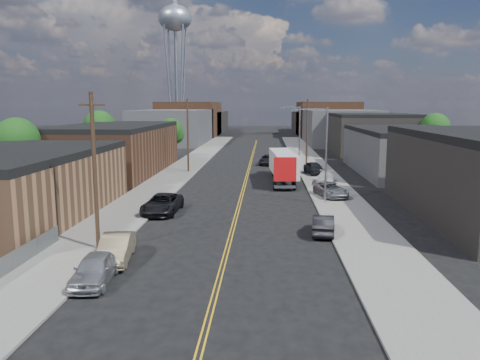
# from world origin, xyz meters

# --- Properties ---
(ground) EXTENTS (260.00, 260.00, 0.00)m
(ground) POSITION_xyz_m (0.00, 60.00, 0.00)
(ground) COLOR black
(ground) RESTS_ON ground
(centerline) EXTENTS (0.32, 120.00, 0.01)m
(centerline) POSITION_xyz_m (0.00, 45.00, 0.01)
(centerline) COLOR gold
(centerline) RESTS_ON ground
(sidewalk_left) EXTENTS (5.00, 140.00, 0.15)m
(sidewalk_left) POSITION_xyz_m (-9.50, 45.00, 0.07)
(sidewalk_left) COLOR slate
(sidewalk_left) RESTS_ON ground
(sidewalk_right) EXTENTS (5.00, 140.00, 0.15)m
(sidewalk_right) POSITION_xyz_m (9.50, 45.00, 0.07)
(sidewalk_right) COLOR slate
(sidewalk_right) RESTS_ON ground
(warehouse_tan) EXTENTS (12.00, 22.00, 5.60)m
(warehouse_tan) POSITION_xyz_m (-18.00, 18.00, 2.80)
(warehouse_tan) COLOR brown
(warehouse_tan) RESTS_ON ground
(warehouse_brown) EXTENTS (12.00, 26.00, 6.60)m
(warehouse_brown) POSITION_xyz_m (-18.00, 44.00, 3.30)
(warehouse_brown) COLOR #553322
(warehouse_brown) RESTS_ON ground
(industrial_right_b) EXTENTS (14.00, 24.00, 6.10)m
(industrial_right_b) POSITION_xyz_m (22.00, 46.00, 3.05)
(industrial_right_b) COLOR #353537
(industrial_right_b) RESTS_ON ground
(industrial_right_c) EXTENTS (14.00, 22.00, 7.60)m
(industrial_right_c) POSITION_xyz_m (22.00, 72.00, 3.80)
(industrial_right_c) COLOR black
(industrial_right_c) RESTS_ON ground
(skyline_left_a) EXTENTS (16.00, 30.00, 8.00)m
(skyline_left_a) POSITION_xyz_m (-20.00, 95.00, 4.00)
(skyline_left_a) COLOR #353537
(skyline_left_a) RESTS_ON ground
(skyline_right_a) EXTENTS (16.00, 30.00, 8.00)m
(skyline_right_a) POSITION_xyz_m (20.00, 95.00, 4.00)
(skyline_right_a) COLOR #353537
(skyline_right_a) RESTS_ON ground
(skyline_left_b) EXTENTS (16.00, 26.00, 10.00)m
(skyline_left_b) POSITION_xyz_m (-20.00, 120.00, 5.00)
(skyline_left_b) COLOR #553322
(skyline_left_b) RESTS_ON ground
(skyline_right_b) EXTENTS (16.00, 26.00, 10.00)m
(skyline_right_b) POSITION_xyz_m (20.00, 120.00, 5.00)
(skyline_right_b) COLOR #553322
(skyline_right_b) RESTS_ON ground
(skyline_left_c) EXTENTS (16.00, 40.00, 7.00)m
(skyline_left_c) POSITION_xyz_m (-20.00, 140.00, 3.50)
(skyline_left_c) COLOR black
(skyline_left_c) RESTS_ON ground
(skyline_right_c) EXTENTS (16.00, 40.00, 7.00)m
(skyline_right_c) POSITION_xyz_m (20.00, 140.00, 3.50)
(skyline_right_c) COLOR black
(skyline_right_c) RESTS_ON ground
(water_tower) EXTENTS (9.00, 9.00, 36.90)m
(water_tower) POSITION_xyz_m (-22.00, 110.00, 30.65)
(water_tower) COLOR gray
(water_tower) RESTS_ON ground
(streetlight_near) EXTENTS (3.39, 0.25, 9.00)m
(streetlight_near) POSITION_xyz_m (7.60, 25.00, 5.33)
(streetlight_near) COLOR gray
(streetlight_near) RESTS_ON ground
(streetlight_far) EXTENTS (3.39, 0.25, 9.00)m
(streetlight_far) POSITION_xyz_m (7.60, 60.00, 5.33)
(streetlight_far) COLOR gray
(streetlight_far) RESTS_ON ground
(utility_pole_left_near) EXTENTS (1.60, 0.26, 10.00)m
(utility_pole_left_near) POSITION_xyz_m (-8.20, 10.00, 5.14)
(utility_pole_left_near) COLOR black
(utility_pole_left_near) RESTS_ON ground
(utility_pole_left_far) EXTENTS (1.60, 0.26, 10.00)m
(utility_pole_left_far) POSITION_xyz_m (-8.20, 45.00, 5.14)
(utility_pole_left_far) COLOR black
(utility_pole_left_far) RESTS_ON ground
(utility_pole_right) EXTENTS (1.60, 0.26, 10.00)m
(utility_pole_right) POSITION_xyz_m (8.20, 48.00, 5.14)
(utility_pole_right) COLOR black
(utility_pole_right) RESTS_ON ground
(tree_left_near) EXTENTS (4.85, 4.76, 7.91)m
(tree_left_near) POSITION_xyz_m (-23.94, 30.00, 5.18)
(tree_left_near) COLOR black
(tree_left_near) RESTS_ON ground
(tree_left_mid) EXTENTS (5.10, 5.04, 8.37)m
(tree_left_mid) POSITION_xyz_m (-23.94, 55.00, 5.48)
(tree_left_mid) COLOR black
(tree_left_mid) RESTS_ON ground
(tree_left_far) EXTENTS (4.35, 4.20, 6.97)m
(tree_left_far) POSITION_xyz_m (-13.94, 62.00, 4.57)
(tree_left_far) COLOR black
(tree_left_far) RESTS_ON ground
(tree_right_far) EXTENTS (4.85, 4.76, 7.91)m
(tree_right_far) POSITION_xyz_m (30.06, 60.00, 5.18)
(tree_right_far) COLOR black
(tree_right_far) RESTS_ON ground
(semi_truck) EXTENTS (3.28, 14.34, 3.71)m
(semi_truck) POSITION_xyz_m (4.50, 38.25, 2.11)
(semi_truck) COLOR silver
(semi_truck) RESTS_ON ground
(car_left_a) EXTENTS (2.11, 4.63, 1.54)m
(car_left_a) POSITION_xyz_m (-6.40, 4.53, 0.77)
(car_left_a) COLOR #ACAEB1
(car_left_a) RESTS_ON ground
(car_left_b) EXTENTS (2.32, 5.02, 1.59)m
(car_left_b) POSITION_xyz_m (-6.40, 8.00, 0.80)
(car_left_b) COLOR #867758
(car_left_b) RESTS_ON ground
(car_left_c) EXTENTS (2.90, 5.98, 1.64)m
(car_left_c) POSITION_xyz_m (-6.40, 20.54, 0.82)
(car_left_c) COLOR black
(car_left_c) RESTS_ON ground
(car_right_oncoming) EXTENTS (2.00, 4.47, 1.43)m
(car_right_oncoming) POSITION_xyz_m (6.60, 14.63, 0.71)
(car_right_oncoming) COLOR black
(car_right_oncoming) RESTS_ON ground
(car_right_lot_a) EXTENTS (3.40, 5.45, 1.40)m
(car_right_lot_a) POSITION_xyz_m (8.96, 28.00, 0.85)
(car_right_lot_a) COLOR #949798
(car_right_lot_a) RESTS_ON sidewalk_right
(car_right_lot_b) EXTENTS (2.66, 4.86, 1.33)m
(car_right_lot_b) POSITION_xyz_m (9.41, 36.00, 0.82)
(car_right_lot_b) COLOR #BDBDBD
(car_right_lot_b) RESTS_ON sidewalk_right
(car_right_lot_c) EXTENTS (2.86, 5.02, 1.61)m
(car_right_lot_c) POSITION_xyz_m (8.84, 43.32, 0.95)
(car_right_lot_c) COLOR black
(car_right_lot_c) RESTS_ON sidewalk_right
(car_ahead_truck) EXTENTS (3.05, 5.76, 1.54)m
(car_ahead_truck) POSITION_xyz_m (2.87, 54.00, 0.77)
(car_ahead_truck) COLOR black
(car_ahead_truck) RESTS_ON ground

